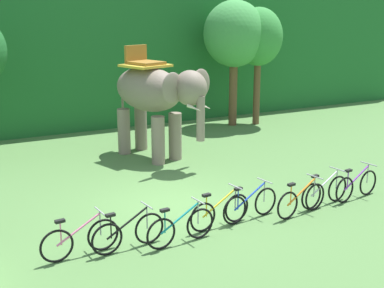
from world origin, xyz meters
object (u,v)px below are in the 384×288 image
object	(u,v)px
bike_pink	(80,239)
tree_center	(234,35)
bike_blue	(250,205)
bike_teal	(181,227)
bike_black	(128,232)
tree_right	(258,38)
bike_yellow	(220,211)
bike_white	(324,191)
bike_purple	(356,185)
bike_orange	(301,200)
elephant	(155,95)

from	to	relation	value
bike_pink	tree_center	bearing A→B (deg)	44.76
bike_blue	bike_teal	bearing A→B (deg)	-168.16
tree_center	bike_black	xyz separation A→B (m)	(-8.24, -9.31, -3.50)
tree_right	bike_yellow	size ratio (longest dim) A/B	2.96
bike_white	bike_black	bearing A→B (deg)	-179.16
bike_teal	tree_right	bearing A→B (deg)	48.68
tree_right	bike_black	size ratio (longest dim) A/B	2.95
bike_pink	bike_white	bearing A→B (deg)	-0.62
bike_pink	bike_yellow	xyz separation A→B (m)	(3.32, -0.02, 0.00)
tree_right	bike_white	bearing A→B (deg)	-113.30
bike_blue	bike_white	size ratio (longest dim) A/B	1.00
bike_blue	bike_purple	size ratio (longest dim) A/B	1.00
tree_right	bike_pink	bearing A→B (deg)	-139.17
bike_blue	bike_orange	size ratio (longest dim) A/B	1.00
bike_teal	elephant	bearing A→B (deg)	71.65
bike_blue	bike_purple	world-z (taller)	same
tree_right	bike_purple	xyz separation A→B (m)	(-2.77, -8.97, -3.36)
tree_right	bike_pink	distance (m)	13.98
tree_right	bike_teal	bearing A→B (deg)	-131.32
tree_right	elephant	distance (m)	6.91
bike_white	bike_purple	xyz separation A→B (m)	(1.08, -0.03, 0.00)
bike_yellow	elephant	bearing A→B (deg)	81.45
tree_center	bike_yellow	distance (m)	11.47
tree_right	bike_teal	xyz separation A→B (m)	(-8.17, -9.29, -3.36)
tree_right	bike_teal	distance (m)	12.82
bike_yellow	bike_white	xyz separation A→B (m)	(3.10, -0.05, 0.00)
bike_pink	bike_yellow	world-z (taller)	same
bike_pink	bike_blue	size ratio (longest dim) A/B	1.01
bike_orange	bike_white	xyz separation A→B (m)	(0.93, 0.23, 0.00)
bike_teal	bike_purple	distance (m)	5.41
tree_right	bike_yellow	bearing A→B (deg)	-128.02
tree_center	bike_pink	size ratio (longest dim) A/B	3.12
bike_orange	bike_black	bearing A→B (deg)	178.11
tree_center	bike_yellow	world-z (taller)	tree_center
bike_yellow	bike_orange	distance (m)	2.19
elephant	bike_black	xyz separation A→B (m)	(-3.21, -6.09, -1.82)
elephant	bike_white	world-z (taller)	elephant
elephant	bike_purple	world-z (taller)	elephant
bike_pink	bike_black	distance (m)	1.01
tree_center	tree_right	distance (m)	1.08
bike_yellow	tree_right	bearing A→B (deg)	51.98
tree_center	elephant	distance (m)	6.20
tree_center	bike_purple	bearing A→B (deg)	-100.61
bike_white	bike_yellow	bearing A→B (deg)	179.05
bike_yellow	bike_orange	xyz separation A→B (m)	(2.17, -0.28, 0.00)
bike_black	bike_purple	size ratio (longest dim) A/B	1.00
bike_white	tree_center	bearing A→B (deg)	73.02
tree_center	bike_white	bearing A→B (deg)	-106.98
bike_yellow	tree_center	bearing A→B (deg)	57.18
tree_right	bike_pink	size ratio (longest dim) A/B	2.95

